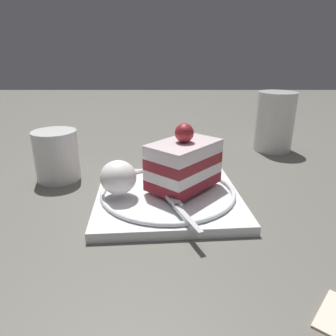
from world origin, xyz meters
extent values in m
plane|color=#5B5850|center=(0.00, 0.00, 0.00)|extent=(2.40, 2.40, 0.00)
cube|color=white|center=(-0.02, -0.01, 0.01)|extent=(0.20, 0.20, 0.01)
torus|color=white|center=(-0.02, -0.01, 0.01)|extent=(0.19, 0.19, 0.01)
cube|color=maroon|center=(0.00, 0.00, 0.02)|extent=(0.11, 0.11, 0.01)
cube|color=white|center=(0.00, 0.00, 0.04)|extent=(0.11, 0.11, 0.01)
cube|color=maroon|center=(0.00, 0.00, 0.05)|extent=(0.11, 0.11, 0.01)
cube|color=white|center=(0.00, 0.00, 0.07)|extent=(0.11, 0.11, 0.01)
cube|color=white|center=(0.00, 0.00, 0.08)|extent=(0.11, 0.11, 0.00)
sphere|color=maroon|center=(0.00, 0.00, 0.09)|extent=(0.02, 0.02, 0.02)
ellipsoid|color=white|center=(-0.08, -0.02, 0.04)|extent=(0.05, 0.05, 0.04)
cube|color=silver|center=(0.00, -0.10, 0.02)|extent=(0.03, 0.06, 0.00)
cube|color=silver|center=(-0.01, -0.06, 0.02)|extent=(0.02, 0.02, 0.00)
cube|color=silver|center=(-0.01, -0.04, 0.02)|extent=(0.01, 0.02, 0.00)
cube|color=silver|center=(-0.02, -0.04, 0.02)|extent=(0.01, 0.02, 0.00)
cube|color=silver|center=(-0.02, -0.04, 0.02)|extent=(0.01, 0.02, 0.00)
cube|color=silver|center=(-0.02, -0.04, 0.02)|extent=(0.01, 0.02, 0.00)
cylinder|color=white|center=(-0.19, 0.07, 0.04)|extent=(0.07, 0.07, 0.08)
cylinder|color=orange|center=(-0.19, 0.07, 0.02)|extent=(0.06, 0.06, 0.04)
cylinder|color=white|center=(0.19, 0.22, 0.06)|extent=(0.07, 0.07, 0.11)
cylinder|color=black|center=(0.19, 0.22, 0.03)|extent=(0.06, 0.06, 0.05)
camera|label=1|loc=(-0.02, -0.40, 0.19)|focal=34.11mm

